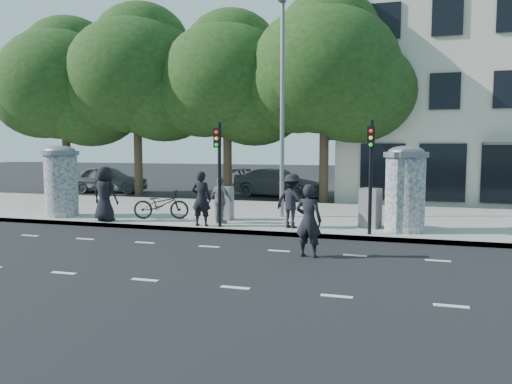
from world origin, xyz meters
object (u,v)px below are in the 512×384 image
(car_right, at_px, (278,183))
(cabinet_left, at_px, (224,203))
(ad_column_right, at_px, (405,187))
(man_road, at_px, (309,221))
(traffic_pole_far, at_px, (371,165))
(ped_b, at_px, (201,199))
(ped_d, at_px, (292,201))
(bicycle, at_px, (161,205))
(cabinet_right, at_px, (370,208))
(car_left, at_px, (108,179))
(street_lamp, at_px, (282,91))
(ad_column_left, at_px, (61,179))
(traffic_pole_near, at_px, (219,163))
(ped_a, at_px, (105,194))
(ped_e, at_px, (221,200))

(car_right, bearing_deg, cabinet_left, -164.52)
(ad_column_right, distance_m, man_road, 4.46)
(car_right, bearing_deg, traffic_pole_far, -141.23)
(ped_b, height_order, ped_d, ped_b)
(ped_b, xyz_separation_m, bicycle, (-2.01, 1.05, -0.39))
(traffic_pole_far, height_order, ped_b, traffic_pole_far)
(cabinet_right, relative_size, car_left, 0.28)
(bicycle, bearing_deg, street_lamp, -83.01)
(car_right, bearing_deg, ad_column_left, 164.99)
(traffic_pole_near, xyz_separation_m, ped_a, (-4.30, 0.06, -1.11))
(ad_column_left, relative_size, ped_d, 1.50)
(man_road, xyz_separation_m, bicycle, (-6.14, 3.96, -0.25))
(traffic_pole_far, bearing_deg, cabinet_right, 92.91)
(traffic_pole_near, bearing_deg, car_right, 94.43)
(traffic_pole_far, bearing_deg, ped_b, 179.40)
(ad_column_left, xyz_separation_m, traffic_pole_near, (6.60, -0.71, 0.69))
(ad_column_left, distance_m, car_left, 11.22)
(ped_d, distance_m, car_left, 17.03)
(traffic_pole_far, distance_m, car_right, 13.01)
(cabinet_left, bearing_deg, car_right, 96.59)
(traffic_pole_far, relative_size, ped_d, 1.93)
(street_lamp, relative_size, ped_a, 4.13)
(ped_a, bearing_deg, ped_e, -165.21)
(bicycle, relative_size, car_right, 0.38)
(ped_e, distance_m, cabinet_right, 5.00)
(cabinet_right, bearing_deg, cabinet_left, -159.31)
(cabinet_left, bearing_deg, car_left, 142.94)
(ped_d, height_order, man_road, ped_d)
(ad_column_left, relative_size, ad_column_right, 1.00)
(ad_column_left, bearing_deg, traffic_pole_far, -3.55)
(ped_b, distance_m, man_road, 5.05)
(street_lamp, height_order, bicycle, street_lamp)
(ad_column_right, height_order, ped_a, ad_column_right)
(traffic_pole_near, distance_m, traffic_pole_far, 4.80)
(ad_column_left, distance_m, cabinet_left, 6.32)
(ped_b, height_order, car_right, ped_b)
(ad_column_left, relative_size, traffic_pole_far, 0.78)
(man_road, distance_m, car_right, 15.11)
(car_right, bearing_deg, ped_b, -166.16)
(ped_a, height_order, car_right, ped_a)
(ped_e, distance_m, car_left, 14.94)
(man_road, bearing_deg, cabinet_right, -98.51)
(street_lamp, xyz_separation_m, ped_e, (-1.64, -2.07, -3.84))
(ped_d, height_order, ped_e, ped_d)
(traffic_pole_near, distance_m, man_road, 4.68)
(ad_column_left, xyz_separation_m, ad_column_right, (12.40, 0.20, 0.00))
(ped_a, bearing_deg, ped_d, -170.97)
(car_right, bearing_deg, ad_column_right, -135.33)
(ped_b, bearing_deg, street_lamp, -126.87)
(cabinet_right, bearing_deg, traffic_pole_far, -62.91)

